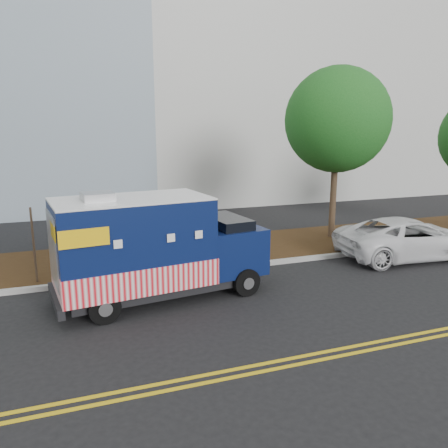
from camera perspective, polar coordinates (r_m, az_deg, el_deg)
name	(u,v)px	position (r m, az deg, el deg)	size (l,w,h in m)	color
ground	(171,292)	(12.79, -6.93, -8.86)	(120.00, 120.00, 0.00)	black
curb	(161,275)	(14.05, -8.20, -6.59)	(120.00, 0.18, 0.15)	#9E9E99
mulch_strip	(150,257)	(16.02, -9.70, -4.25)	(120.00, 4.00, 0.15)	black
centerline_near	(222,372)	(8.92, -0.25, -18.74)	(120.00, 0.10, 0.01)	gold
centerline_far	(226,379)	(8.72, 0.33, -19.54)	(120.00, 0.10, 0.01)	gold
tree_c	(337,120)	(18.45, 14.58, 12.99)	(4.18, 4.18, 7.03)	#38281C
sign_post	(34,248)	(13.95, -23.57, -2.85)	(0.06, 0.06, 2.40)	#473828
food_truck	(152,250)	(11.99, -9.38, -3.42)	(6.03, 2.89, 3.06)	black
white_car	(409,238)	(17.14, 22.99, -1.71)	(2.42, 5.25, 1.46)	white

